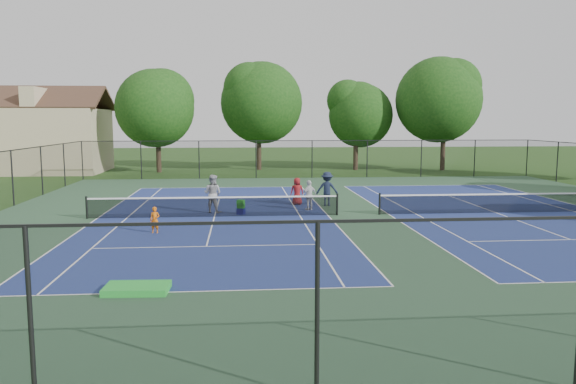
{
  "coord_description": "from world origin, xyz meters",
  "views": [
    {
      "loc": [
        -5.71,
        -26.7,
        4.59
      ],
      "look_at": [
        -3.54,
        -1.0,
        1.3
      ],
      "focal_mm": 35.0,
      "sensor_mm": 36.0,
      "label": 1
    }
  ],
  "objects": [
    {
      "name": "ground",
      "position": [
        0.0,
        0.0,
        0.0
      ],
      "size": [
        140.0,
        140.0,
        0.0
      ],
      "primitive_type": "plane",
      "color": "#234716",
      "rests_on": "ground"
    },
    {
      "name": "ball_hopper",
      "position": [
        -5.73,
        0.67,
        0.51
      ],
      "size": [
        0.41,
        0.38,
        0.41
      ],
      "primitive_type": "cube",
      "rotation": [
        0.0,
        0.0,
        -0.35
      ],
      "color": "#1F9C1B",
      "rests_on": "ball_crate"
    },
    {
      "name": "ball_crate",
      "position": [
        -5.73,
        0.67,
        0.15
      ],
      "size": [
        0.45,
        0.43,
        0.31
      ],
      "primitive_type": "cube",
      "rotation": [
        0.0,
        0.0,
        -0.34
      ],
      "color": "navy",
      "rests_on": "ground"
    },
    {
      "name": "perimeter_fence",
      "position": [
        0.0,
        0.0,
        1.6
      ],
      "size": [
        36.08,
        36.08,
        3.02
      ],
      "color": "black",
      "rests_on": "ground"
    },
    {
      "name": "tree_back_a",
      "position": [
        -13.0,
        24.0,
        6.04
      ],
      "size": [
        6.8,
        6.8,
        9.15
      ],
      "color": "#2D2116",
      "rests_on": "ground"
    },
    {
      "name": "bystander_c",
      "position": [
        -2.66,
        3.59,
        0.75
      ],
      "size": [
        0.76,
        0.52,
        1.5
      ],
      "primitive_type": "imported",
      "rotation": [
        0.0,
        0.0,
        3.2
      ],
      "color": "maroon",
      "rests_on": "ground"
    },
    {
      "name": "child_player",
      "position": [
        -9.25,
        -3.69,
        0.55
      ],
      "size": [
        0.43,
        0.32,
        1.09
      ],
      "primitive_type": "imported",
      "rotation": [
        0.0,
        0.0,
        -0.16
      ],
      "color": "#D7610E",
      "rests_on": "ground"
    },
    {
      "name": "clapboard_house",
      "position": [
        -23.0,
        25.0,
        3.09
      ],
      "size": [
        10.8,
        8.1,
        7.65
      ],
      "color": "tan",
      "rests_on": "ground"
    },
    {
      "name": "court_pad",
      "position": [
        0.0,
        0.0,
        0.0
      ],
      "size": [
        36.0,
        36.0,
        0.01
      ],
      "primitive_type": "cube",
      "color": "#2A4A33",
      "rests_on": "ground"
    },
    {
      "name": "tree_back_c",
      "position": [
        5.0,
        25.0,
        5.48
      ],
      "size": [
        6.0,
        6.0,
        8.4
      ],
      "color": "#2D2116",
      "rests_on": "ground"
    },
    {
      "name": "bystander_b",
      "position": [
        -1.07,
        3.11,
        0.92
      ],
      "size": [
        1.31,
        0.93,
        1.85
      ],
      "primitive_type": "imported",
      "rotation": [
        0.0,
        0.0,
        2.92
      ],
      "color": "#171E32",
      "rests_on": "ground"
    },
    {
      "name": "bystander_a",
      "position": [
        -2.22,
        1.67,
        0.78
      ],
      "size": [
        0.98,
        0.8,
        1.55
      ],
      "primitive_type": "imported",
      "rotation": [
        0.0,
        0.0,
        3.69
      ],
      "color": "silver",
      "rests_on": "ground"
    },
    {
      "name": "instructor",
      "position": [
        -7.13,
        1.27,
        0.96
      ],
      "size": [
        1.15,
        1.04,
        1.92
      ],
      "primitive_type": "imported",
      "rotation": [
        0.0,
        0.0,
        2.72
      ],
      "color": "#9C9C9F",
      "rests_on": "ground"
    },
    {
      "name": "tennis_court_left",
      "position": [
        -7.0,
        0.0,
        0.1
      ],
      "size": [
        12.0,
        23.83,
        1.07
      ],
      "color": "navy",
      "rests_on": "ground"
    },
    {
      "name": "green_tarp",
      "position": [
        -8.54,
        -11.76,
        0.1
      ],
      "size": [
        1.75,
        1.09,
        0.18
      ],
      "primitive_type": "cube",
      "rotation": [
        0.0,
        0.0,
        -0.04
      ],
      "color": "green",
      "rests_on": "ground"
    },
    {
      "name": "tree_back_d",
      "position": [
        13.0,
        24.0,
        6.82
      ],
      "size": [
        7.8,
        7.8,
        10.37
      ],
      "color": "#2D2116",
      "rests_on": "ground"
    },
    {
      "name": "tennis_court_right",
      "position": [
        7.0,
        0.0,
        0.1
      ],
      "size": [
        12.0,
        23.83,
        1.07
      ],
      "color": "navy",
      "rests_on": "ground"
    },
    {
      "name": "tree_back_b",
      "position": [
        -4.0,
        26.0,
        6.6
      ],
      "size": [
        7.6,
        7.6,
        10.03
      ],
      "color": "#2D2116",
      "rests_on": "ground"
    }
  ]
}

